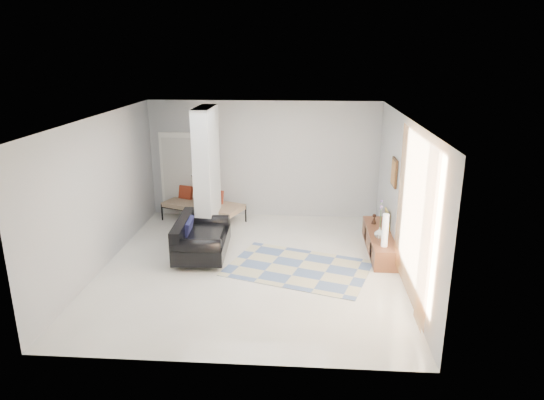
{
  "coord_description": "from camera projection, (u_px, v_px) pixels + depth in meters",
  "views": [
    {
      "loc": [
        1.0,
        -8.35,
        3.9
      ],
      "look_at": [
        0.37,
        0.6,
        1.13
      ],
      "focal_mm": 32.0,
      "sensor_mm": 36.0,
      "label": 1
    }
  ],
  "objects": [
    {
      "name": "daybed",
      "position": [
        203.0,
        204.0,
        11.51
      ],
      "size": [
        2.05,
        1.45,
        0.77
      ],
      "rotation": [
        0.0,
        0.0,
        -0.38
      ],
      "color": "black",
      "rests_on": "floor"
    },
    {
      "name": "loveseat",
      "position": [
        199.0,
        239.0,
        9.54
      ],
      "size": [
        1.03,
        1.67,
        0.76
      ],
      "rotation": [
        0.0,
        0.0,
        0.05
      ],
      "color": "silver",
      "rests_on": "floor"
    },
    {
      "name": "hallway_door",
      "position": [
        178.0,
        174.0,
        11.84
      ],
      "size": [
        0.85,
        0.06,
        2.04
      ],
      "primitive_type": "cube",
      "color": "white",
      "rests_on": "floor"
    },
    {
      "name": "wall_art",
      "position": [
        394.0,
        172.0,
        9.36
      ],
      "size": [
        0.04,
        0.45,
        0.55
      ],
      "primitive_type": "cube",
      "color": "#38210F",
      "rests_on": "wall_right"
    },
    {
      "name": "partition_column",
      "position": [
        207.0,
        173.0,
        10.36
      ],
      "size": [
        0.35,
        1.2,
        2.8
      ],
      "primitive_type": "cube",
      "color": "silver",
      "rests_on": "floor"
    },
    {
      "name": "curtain",
      "position": [
        413.0,
        217.0,
        7.47
      ],
      "size": [
        0.0,
        2.55,
        2.55
      ],
      "primitive_type": "plane",
      "rotation": [
        1.57,
        0.0,
        1.57
      ],
      "color": "orange",
      "rests_on": "wall_right"
    },
    {
      "name": "media_console",
      "position": [
        379.0,
        242.0,
        9.8
      ],
      "size": [
        0.45,
        2.05,
        0.8
      ],
      "color": "brown",
      "rests_on": "floor"
    },
    {
      "name": "wall_back",
      "position": [
        264.0,
        160.0,
        11.62
      ],
      "size": [
        6.0,
        0.0,
        6.0
      ],
      "primitive_type": "plane",
      "rotation": [
        1.57,
        0.0,
        0.0
      ],
      "color": "#B8BABD",
      "rests_on": "ground"
    },
    {
      "name": "floor",
      "position": [
        251.0,
        266.0,
        9.17
      ],
      "size": [
        6.0,
        6.0,
        0.0
      ],
      "primitive_type": "plane",
      "color": "beige",
      "rests_on": "ground"
    },
    {
      "name": "wall_front",
      "position": [
        221.0,
        265.0,
        5.9
      ],
      "size": [
        6.0,
        0.0,
        6.0
      ],
      "primitive_type": "plane",
      "rotation": [
        -1.57,
        0.0,
        0.0
      ],
      "color": "#B8BABD",
      "rests_on": "ground"
    },
    {
      "name": "vase",
      "position": [
        379.0,
        233.0,
        9.45
      ],
      "size": [
        0.22,
        0.22,
        0.21
      ],
      "primitive_type": "imported",
      "rotation": [
        0.0,
        0.0,
        0.09
      ],
      "color": "silver",
      "rests_on": "media_console"
    },
    {
      "name": "cylinder_lamp",
      "position": [
        385.0,
        230.0,
        8.98
      ],
      "size": [
        0.12,
        0.12,
        0.63
      ],
      "primitive_type": "cylinder",
      "color": "white",
      "rests_on": "media_console"
    },
    {
      "name": "wall_left",
      "position": [
        102.0,
        192.0,
        8.95
      ],
      "size": [
        0.0,
        6.0,
        6.0
      ],
      "primitive_type": "plane",
      "rotation": [
        1.57,
        0.0,
        1.57
      ],
      "color": "#B8BABD",
      "rests_on": "ground"
    },
    {
      "name": "bronze_figurine",
      "position": [
        374.0,
        219.0,
        10.22
      ],
      "size": [
        0.12,
        0.12,
        0.22
      ],
      "primitive_type": null,
      "rotation": [
        0.0,
        0.0,
        0.09
      ],
      "color": "#311C15",
      "rests_on": "media_console"
    },
    {
      "name": "area_rug",
      "position": [
        298.0,
        268.0,
        9.08
      ],
      "size": [
        2.95,
        2.4,
        0.01
      ],
      "primitive_type": "cube",
      "rotation": [
        0.0,
        0.0,
        -0.31
      ],
      "color": "#C1BA94",
      "rests_on": "floor"
    },
    {
      "name": "wall_right",
      "position": [
        404.0,
        198.0,
        8.58
      ],
      "size": [
        0.0,
        6.0,
        6.0
      ],
      "primitive_type": "plane",
      "rotation": [
        1.57,
        0.0,
        -1.57
      ],
      "color": "#B8BABD",
      "rests_on": "ground"
    },
    {
      "name": "ceiling",
      "position": [
        248.0,
        118.0,
        8.35
      ],
      "size": [
        6.0,
        6.0,
        0.0
      ],
      "primitive_type": "plane",
      "rotation": [
        3.14,
        0.0,
        0.0
      ],
      "color": "white",
      "rests_on": "wall_back"
    }
  ]
}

